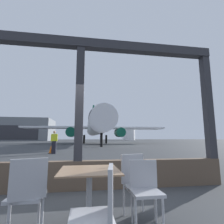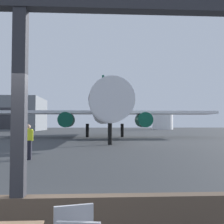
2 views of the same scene
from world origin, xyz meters
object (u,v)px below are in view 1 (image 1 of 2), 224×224
(dining_table, at_px, (89,192))
(fuel_storage_tank, at_px, (129,135))
(cafe_chair_window_left, at_px, (136,179))
(ground_crew_worker, at_px, (54,142))
(traffic_cone, at_px, (51,150))
(distant_hangar, at_px, (24,130))
(airplane, at_px, (96,126))
(cafe_chair_aisle_right, at_px, (100,208))
(cafe_chair_aisle_left, at_px, (145,186))
(cafe_chair_window_right, at_px, (27,191))

(dining_table, bearing_deg, fuel_storage_tank, 75.38)
(cafe_chair_window_left, relative_size, ground_crew_worker, 0.53)
(ground_crew_worker, height_order, traffic_cone, ground_crew_worker)
(distant_hangar, bearing_deg, airplane, -57.39)
(cafe_chair_window_left, height_order, cafe_chair_aisle_right, cafe_chair_aisle_right)
(cafe_chair_aisle_left, distance_m, airplane, 33.64)
(distant_hangar, distance_m, fuel_storage_tank, 51.87)
(traffic_cone, bearing_deg, fuel_storage_tank, 71.51)
(cafe_chair_window_left, xyz_separation_m, cafe_chair_window_right, (-1.47, -0.49, 0.03))
(airplane, distance_m, traffic_cone, 22.42)
(traffic_cone, bearing_deg, cafe_chair_window_right, -80.66)
(cafe_chair_aisle_left, bearing_deg, fuel_storage_tank, 75.86)
(dining_table, distance_m, cafe_chair_aisle_right, 0.83)
(cafe_chair_window_left, distance_m, fuel_storage_tank, 92.72)
(cafe_chair_aisle_left, bearing_deg, dining_table, 173.59)
(dining_table, xyz_separation_m, cafe_chair_aisle_left, (0.77, -0.09, 0.08))
(traffic_cone, bearing_deg, ground_crew_worker, -56.34)
(cafe_chair_window_left, xyz_separation_m, fuel_storage_tank, (22.76, 89.85, 2.27))
(traffic_cone, relative_size, fuel_storage_tank, 0.09)
(cafe_chair_window_left, bearing_deg, cafe_chair_aisle_right, -121.51)
(cafe_chair_aisle_right, distance_m, traffic_cone, 12.87)
(airplane, relative_size, ground_crew_worker, 18.64)
(traffic_cone, distance_m, fuel_storage_tank, 82.67)
(dining_table, bearing_deg, cafe_chair_window_right, -161.57)
(dining_table, height_order, cafe_chair_window_left, cafe_chair_window_left)
(ground_crew_worker, height_order, fuel_storage_tank, fuel_storage_tank)
(cafe_chair_window_right, height_order, cafe_chair_aisle_right, cafe_chair_window_right)
(dining_table, distance_m, cafe_chair_aisle_left, 0.78)
(ground_crew_worker, bearing_deg, distant_hangar, 110.05)
(airplane, bearing_deg, cafe_chair_window_right, -94.80)
(cafe_chair_window_right, relative_size, cafe_chair_aisle_left, 1.10)
(dining_table, relative_size, cafe_chair_aisle_left, 0.95)
(cafe_chair_window_left, height_order, traffic_cone, cafe_chair_window_left)
(distant_hangar, bearing_deg, cafe_chair_window_right, -71.58)
(cafe_chair_window_right, height_order, airplane, airplane)
(airplane, relative_size, fuel_storage_tank, 4.67)
(cafe_chair_window_left, relative_size, cafe_chair_window_right, 0.97)
(cafe_chair_window_right, xyz_separation_m, traffic_cone, (-1.97, 11.98, -0.28))
(cafe_chair_aisle_left, xyz_separation_m, fuel_storage_tank, (22.73, 90.18, 2.29))
(cafe_chair_aisle_left, xyz_separation_m, traffic_cone, (-3.47, 11.82, -0.24))
(fuel_storage_tank, bearing_deg, traffic_cone, -108.49)
(cafe_chair_aisle_left, distance_m, cafe_chair_aisle_right, 1.01)
(cafe_chair_aisle_left, height_order, airplane, airplane)
(cafe_chair_window_left, height_order, airplane, airplane)
(cafe_chair_aisle_right, distance_m, distant_hangar, 84.55)
(cafe_chair_aisle_right, height_order, ground_crew_worker, ground_crew_worker)
(cafe_chair_aisle_left, height_order, ground_crew_worker, ground_crew_worker)
(dining_table, distance_m, airplane, 33.60)
(cafe_chair_aisle_left, bearing_deg, cafe_chair_aisle_right, -133.01)
(dining_table, bearing_deg, airplane, 86.41)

